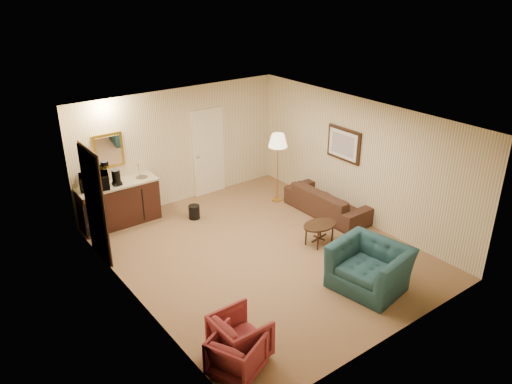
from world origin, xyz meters
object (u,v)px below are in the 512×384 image
wetbar_cabinet (119,204)px  coffee_table (319,234)px  microwave (94,180)px  sofa (328,197)px  rose_chair_far (236,353)px  floor_lamp (277,168)px  waste_bin (194,212)px  rose_chair_near (240,334)px  teal_armchair (370,261)px  coffee_maker (116,177)px

wetbar_cabinet → coffee_table: (2.77, -3.10, -0.25)m
wetbar_cabinet → microwave: size_ratio=2.92×
wetbar_cabinet → sofa: (3.80, -2.26, -0.07)m
rose_chair_far → microwave: 5.01m
wetbar_cabinet → rose_chair_far: size_ratio=2.52×
floor_lamp → waste_bin: bearing=170.2°
waste_bin → rose_chair_near: bearing=-111.8°
teal_armchair → floor_lamp: (0.94, 3.61, 0.29)m
sofa → wetbar_cabinet: bearing=58.6°
rose_chair_near → microwave: bearing=2.4°
coffee_table → floor_lamp: floor_lamp is taller
rose_chair_far → waste_bin: rose_chair_far is taller
sofa → coffee_maker: (-3.83, 2.18, 0.69)m
teal_armchair → coffee_table: size_ratio=1.64×
microwave → sofa: bearing=-11.2°
sofa → rose_chair_far: size_ratio=3.10×
rose_chair_near → coffee_table: size_ratio=0.98×
floor_lamp → microwave: size_ratio=2.87×
floor_lamp → sofa: bearing=-69.4°
rose_chair_far → coffee_table: 3.74m
floor_lamp → microwave: (-3.81, 1.06, 0.30)m
sofa → coffee_table: size_ratio=2.79×
wetbar_cabinet → teal_armchair: (2.41, -4.68, 0.06)m
waste_bin → coffee_maker: coffee_maker is taller
rose_chair_far → coffee_maker: size_ratio=2.00×
sofa → coffee_table: bearing=128.4°
coffee_maker → teal_armchair: bearing=-67.0°
wetbar_cabinet → floor_lamp: size_ratio=1.02×
wetbar_cabinet → coffee_table: 4.16m
rose_chair_near → coffee_table: 3.43m
waste_bin → wetbar_cabinet: bearing=151.9°
sofa → floor_lamp: (-0.45, 1.19, 0.41)m
sofa → teal_armchair: 2.79m
waste_bin → floor_lamp: bearing=-9.8°
wetbar_cabinet → sofa: bearing=-30.8°
rose_chair_far → rose_chair_near: bearing=-68.6°
floor_lamp → coffee_maker: size_ratio=4.97×
coffee_table → microwave: microwave is taller
teal_armchair → coffee_table: 1.65m
rose_chair_near → coffee_table: (3.02, 1.62, -0.15)m
sofa → teal_armchair: (-1.39, -2.41, 0.12)m
sofa → rose_chair_near: (-4.05, -2.46, -0.04)m
wetbar_cabinet → rose_chair_far: wetbar_cabinet is taller
microwave → coffee_maker: 0.44m
rose_chair_far → coffee_maker: (0.45, 4.87, 0.76)m
teal_armchair → coffee_table: teal_armchair is taller
microwave → waste_bin: bearing=-4.8°
teal_armchair → coffee_maker: coffee_maker is taller
teal_armchair → waste_bin: teal_armchair is taller
coffee_table → waste_bin: size_ratio=2.41×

